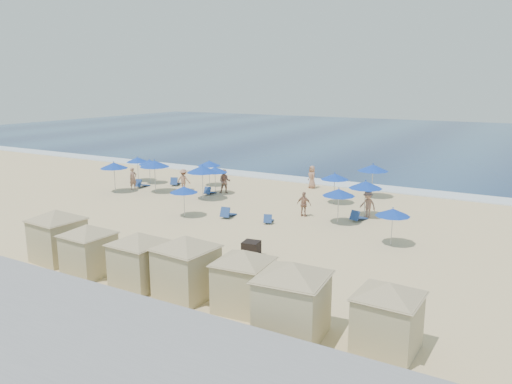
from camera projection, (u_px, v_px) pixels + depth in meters
ground at (215, 224)px, 30.53m from camera, size 160.00×160.00×0.00m
ocean at (419, 139)px, 76.94m from camera, size 160.00×80.00×0.06m
surf_line at (316, 181)px, 43.60m from camera, size 160.00×2.50×0.08m
seawall at (11, 293)px, 19.00m from camera, size 160.00×6.10×1.22m
trash_bin at (251, 249)px, 24.75m from camera, size 0.90×0.90×0.79m
cabana_0 at (57, 228)px, 24.01m from camera, size 4.47×4.47×2.81m
cabana_1 at (88, 243)px, 22.31m from camera, size 4.09×4.09×2.57m
cabana_2 at (139, 252)px, 20.94m from camera, size 4.20×4.20×2.64m
cabana_3 at (186, 258)px, 19.94m from camera, size 4.47×4.47×2.81m
cabana_4 at (244, 272)px, 18.80m from camera, size 4.15×4.15×2.61m
cabana_5 at (292, 290)px, 16.74m from camera, size 4.65×4.65×2.93m
cabana_6 at (388, 308)px, 15.84m from camera, size 4.12×4.12×2.59m
umbrella_0 at (137, 160)px, 43.57m from camera, size 1.93×1.93×2.20m
umbrella_1 at (114, 165)px, 39.05m from camera, size 2.17×2.17×2.47m
umbrella_2 at (149, 162)px, 42.51m from camera, size 1.87×1.87×2.13m
umbrella_3 at (154, 164)px, 38.86m from camera, size 2.34×2.34×2.66m
umbrella_4 at (209, 163)px, 41.57m from camera, size 1.93×1.93×2.19m
umbrella_5 at (202, 169)px, 36.48m from camera, size 2.33×2.33×2.65m
umbrella_6 at (184, 190)px, 31.89m from camera, size 1.82×1.82×2.07m
umbrella_7 at (335, 176)px, 35.29m from camera, size 2.01×2.01×2.29m
umbrella_8 at (339, 192)px, 30.23m from camera, size 2.00×2.00×2.28m
umbrella_9 at (373, 168)px, 37.17m from camera, size 2.31×2.31×2.63m
umbrella_10 at (366, 185)px, 31.74m from camera, size 2.15×2.15×2.45m
umbrella_11 at (393, 212)px, 26.21m from camera, size 1.84×1.84×2.09m
umbrella_12 at (215, 170)px, 38.43m from camera, size 1.94×1.94×2.21m
beach_chair_0 at (141, 184)px, 41.27m from camera, size 0.63×1.35×0.74m
beach_chair_1 at (175, 182)px, 42.08m from camera, size 1.10×1.48×0.74m
beach_chair_2 at (209, 192)px, 38.64m from camera, size 0.68×1.25×0.66m
beach_chair_3 at (227, 213)px, 32.03m from camera, size 0.82×1.46×0.76m
beach_chair_4 at (268, 220)px, 30.77m from camera, size 0.86×1.23×0.62m
beach_chair_5 at (358, 217)px, 31.24m from camera, size 0.87×1.41×0.73m
beachgoer_0 at (133, 179)px, 40.29m from camera, size 0.58×0.74×1.80m
beachgoer_1 at (225, 181)px, 38.94m from camera, size 1.13×1.04×1.88m
beachgoer_2 at (304, 204)px, 32.16m from camera, size 0.98×0.46×1.62m
beachgoer_3 at (368, 204)px, 31.87m from camera, size 1.25×0.92×1.74m
beachgoer_4 at (312, 177)px, 40.81m from camera, size 1.08×1.04×1.87m
beachgoer_5 at (184, 180)px, 39.96m from camera, size 1.22×0.83×1.74m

